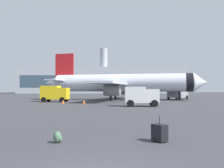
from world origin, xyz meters
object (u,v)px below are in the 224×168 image
airplane_at_gate (121,83)px  rolling_suitcase (160,133)px  safety_cone_mid (111,98)px  traveller_backpack (58,137)px  service_truck (55,93)px  safety_cone_near (63,102)px  cargo_van (141,95)px  safety_cone_far (84,102)px  fuel_truck (178,92)px

airplane_at_gate → rolling_suitcase: airplane_at_gate is taller
safety_cone_mid → traveller_backpack: bearing=-96.2°
service_truck → safety_cone_near: (2.41, -6.66, -1.27)m
safety_cone_near → rolling_suitcase: rolling_suitcase is taller
cargo_van → safety_cone_near: (-11.02, 5.60, -1.11)m
cargo_van → safety_cone_mid: (-2.42, 25.26, -1.15)m
airplane_at_gate → safety_cone_mid: (-1.84, 4.66, -3.36)m
service_truck → safety_cone_mid: size_ratio=8.38×
traveller_backpack → airplane_at_gate: bearing=80.6°
safety_cone_far → rolling_suitcase: bearing=-80.1°
safety_cone_mid → traveller_backpack: safety_cone_mid is taller
safety_cone_far → cargo_van: bearing=-33.2°
safety_cone_mid → safety_cone_far: safety_cone_far is taller
airplane_at_gate → service_truck: (-12.85, -8.34, -2.05)m
safety_cone_mid → safety_cone_far: (-5.40, -20.15, 0.04)m
cargo_van → rolling_suitcase: 21.60m
safety_cone_near → service_truck: bearing=109.9°
service_truck → cargo_van: (13.43, -12.26, -0.16)m
cargo_van → traveller_backpack: 22.58m
airplane_at_gate → safety_cone_far: size_ratio=50.56×
fuel_truck → safety_cone_near: (-23.16, -15.37, -1.44)m
service_truck → cargo_van: service_truck is taller
cargo_van → rolling_suitcase: size_ratio=4.14×
cargo_van → rolling_suitcase: (-3.20, -21.34, -1.06)m
airplane_at_gate → rolling_suitcase: 42.15m
safety_cone_near → safety_cone_far: 3.24m
traveller_backpack → rolling_suitcase: bearing=-0.9°
fuel_truck → safety_cone_far: size_ratio=8.71×
cargo_van → rolling_suitcase: bearing=-98.5°
service_truck → safety_cone_far: bearing=-51.9°
service_truck → safety_cone_near: 7.20m
safety_cone_near → safety_cone_far: bearing=-8.6°
safety_cone_mid → traveller_backpack: (-5.07, -46.53, -0.07)m
service_truck → fuel_truck: size_ratio=0.85×
safety_cone_near → rolling_suitcase: size_ratio=0.62×
safety_cone_near → safety_cone_mid: (8.60, 19.67, -0.04)m
airplane_at_gate → fuel_truck: (12.72, 0.37, -1.88)m
fuel_truck → safety_cone_far: fuel_truck is taller
safety_cone_near → rolling_suitcase: 28.04m
cargo_van → traveller_backpack: (-7.49, -21.27, -1.22)m
fuel_truck → service_truck: bearing=-161.2°
airplane_at_gate → fuel_truck: airplane_at_gate is taller
safety_cone_near → airplane_at_gate: bearing=55.2°
cargo_van → traveller_backpack: size_ratio=9.50×
traveller_backpack → safety_cone_mid: bearing=83.8°
safety_cone_near → traveller_backpack: 27.10m
airplane_at_gate → traveller_backpack: 42.58m
service_truck → safety_cone_far: size_ratio=7.37×
rolling_suitcase → safety_cone_near: bearing=106.2°
fuel_truck → rolling_suitcase: 45.02m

